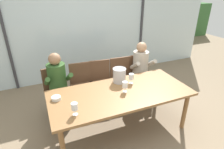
{
  "coord_description": "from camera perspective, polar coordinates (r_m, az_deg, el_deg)",
  "views": [
    {
      "loc": [
        -1.11,
        -2.28,
        2.25
      ],
      "look_at": [
        0.0,
        0.35,
        0.88
      ],
      "focal_mm": 30.01,
      "sensor_mm": 36.0,
      "label": 1
    }
  ],
  "objects": [
    {
      "name": "ground",
      "position": [
        4.12,
        -3.54,
        -7.39
      ],
      "size": [
        14.0,
        14.0,
        0.0
      ],
      "primitive_type": "plane",
      "color": "#847056"
    },
    {
      "name": "window_glass_panel",
      "position": [
        4.75,
        -9.19,
        13.89
      ],
      "size": [
        7.41,
        0.03,
        2.6
      ],
      "primitive_type": "cube",
      "color": "silver",
      "rests_on": "ground"
    },
    {
      "name": "window_mullion_left",
      "position": [
        4.64,
        -29.82,
        10.59
      ],
      "size": [
        0.06,
        0.06,
        2.6
      ],
      "primitive_type": "cube",
      "color": "#38383D",
      "rests_on": "ground"
    },
    {
      "name": "window_mullion_right",
      "position": [
        5.37,
        8.97,
        15.25
      ],
      "size": [
        0.06,
        0.06,
        2.6
      ],
      "primitive_type": "cube",
      "color": "#38383D",
      "rests_on": "ground"
    },
    {
      "name": "hillside_vineyard",
      "position": [
        8.07,
        -15.01,
        14.08
      ],
      "size": [
        13.41,
        2.4,
        1.48
      ],
      "primitive_type": "cube",
      "color": "#386633",
      "rests_on": "ground"
    },
    {
      "name": "dining_table",
      "position": [
        2.99,
        2.62,
        -6.47
      ],
      "size": [
        2.21,
        0.99,
        0.73
      ],
      "color": "olive",
      "rests_on": "ground"
    },
    {
      "name": "chair_near_curtain",
      "position": [
        3.62,
        -16.56,
        -3.88
      ],
      "size": [
        0.5,
        0.5,
        0.89
      ],
      "rotation": [
        0.0,
        0.0,
        0.13
      ],
      "color": "brown",
      "rests_on": "ground"
    },
    {
      "name": "chair_left_of_center",
      "position": [
        3.71,
        -9.22,
        -2.35
      ],
      "size": [
        0.46,
        0.46,
        0.89
      ],
      "rotation": [
        0.0,
        0.0,
        -0.06
      ],
      "color": "brown",
      "rests_on": "ground"
    },
    {
      "name": "chair_center",
      "position": [
        3.79,
        -3.42,
        -1.41
      ],
      "size": [
        0.49,
        0.49,
        0.89
      ],
      "rotation": [
        0.0,
        0.0,
        -0.12
      ],
      "color": "brown",
      "rests_on": "ground"
    },
    {
      "name": "chair_right_of_center",
      "position": [
        3.93,
        2.83,
        -0.36
      ],
      "size": [
        0.46,
        0.46,
        0.89
      ],
      "rotation": [
        0.0,
        0.0,
        -0.06
      ],
      "color": "brown",
      "rests_on": "ground"
    },
    {
      "name": "chair_near_window_right",
      "position": [
        4.13,
        8.05,
        0.75
      ],
      "size": [
        0.49,
        0.49,
        0.89
      ],
      "rotation": [
        0.0,
        0.0,
        0.12
      ],
      "color": "brown",
      "rests_on": "ground"
    },
    {
      "name": "person_olive_shirt",
      "position": [
        3.43,
        -15.99,
        -2.27
      ],
      "size": [
        0.48,
        0.63,
        1.21
      ],
      "rotation": [
        0.0,
        0.0,
        0.08
      ],
      "color": "#2D5123",
      "rests_on": "ground"
    },
    {
      "name": "person_beige_jumper",
      "position": [
        3.94,
        9.14,
        2.18
      ],
      "size": [
        0.48,
        0.62,
        1.21
      ],
      "rotation": [
        0.0,
        0.0,
        -0.05
      ],
      "color": "#B7AD9E",
      "rests_on": "ground"
    },
    {
      "name": "ice_bucket_primary",
      "position": [
        3.19,
        2.26,
        -0.17
      ],
      "size": [
        0.23,
        0.23,
        0.25
      ],
      "color": "#B7B7BC",
      "rests_on": "dining_table"
    },
    {
      "name": "tasting_bowl",
      "position": [
        2.87,
        -16.65,
        -6.92
      ],
      "size": [
        0.14,
        0.14,
        0.05
      ],
      "primitive_type": "cylinder",
      "color": "silver",
      "rests_on": "dining_table"
    },
    {
      "name": "wine_glass_by_left_taster",
      "position": [
        3.17,
        5.89,
        -0.73
      ],
      "size": [
        0.08,
        0.08,
        0.17
      ],
      "color": "silver",
      "rests_on": "dining_table"
    },
    {
      "name": "wine_glass_near_bucket",
      "position": [
        2.9,
        3.98,
        -3.16
      ],
      "size": [
        0.08,
        0.08,
        0.17
      ],
      "color": "silver",
      "rests_on": "dining_table"
    },
    {
      "name": "wine_glass_center_pour",
      "position": [
        2.46,
        -11.35,
        -9.67
      ],
      "size": [
        0.08,
        0.08,
        0.17
      ],
      "color": "silver",
      "rests_on": "dining_table"
    }
  ]
}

